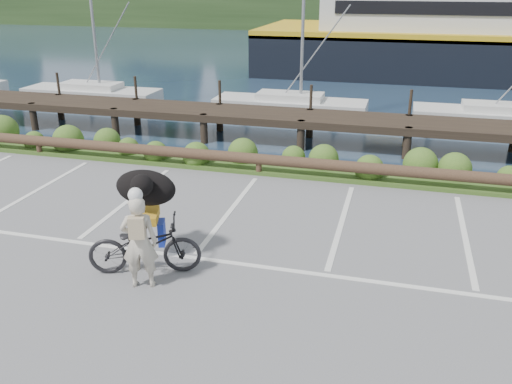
% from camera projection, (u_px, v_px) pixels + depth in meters
% --- Properties ---
extents(ground, '(72.00, 72.00, 0.00)m').
position_uv_depth(ground, '(201.00, 249.00, 10.91)').
color(ground, '#5F5F62').
extents(harbor_backdrop, '(170.00, 160.00, 30.00)m').
position_uv_depth(harbor_backdrop, '(387.00, 15.00, 81.30)').
color(harbor_backdrop, '#1B2D42').
rests_on(harbor_backdrop, ground).
extents(vegetation_strip, '(34.00, 1.60, 0.10)m').
position_uv_depth(vegetation_strip, '(265.00, 165.00, 15.65)').
color(vegetation_strip, '#3D5B21').
rests_on(vegetation_strip, ground).
extents(log_rail, '(32.00, 0.30, 0.60)m').
position_uv_depth(log_rail, '(259.00, 175.00, 15.04)').
color(log_rail, '#443021').
rests_on(log_rail, ground).
extents(bicycle, '(2.17, 1.32, 1.08)m').
position_uv_depth(bicycle, '(145.00, 246.00, 9.85)').
color(bicycle, black).
rests_on(bicycle, ground).
extents(cyclist, '(0.72, 0.58, 1.71)m').
position_uv_depth(cyclist, '(139.00, 242.00, 9.29)').
color(cyclist, beige).
rests_on(cyclist, ground).
extents(dog, '(0.93, 1.31, 0.69)m').
position_uv_depth(dog, '(146.00, 188.00, 10.14)').
color(dog, black).
rests_on(dog, bicycle).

